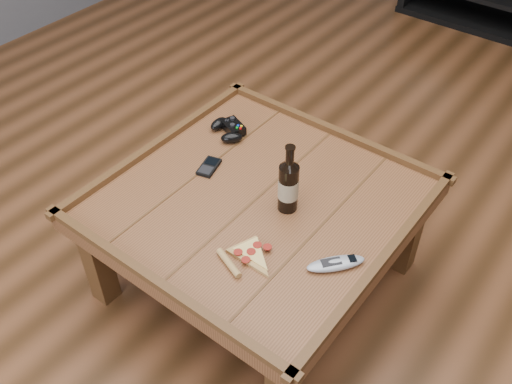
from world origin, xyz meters
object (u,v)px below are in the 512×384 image
Objects in this scene: coffee_table at (257,210)px; pizza_slice at (248,255)px; game_controller at (229,129)px; beer_bottle at (288,184)px; remote_control at (336,263)px; smartphone at (209,167)px.

coffee_table is 0.28m from pizza_slice.
beer_bottle is at bearing -3.64° from game_controller.
beer_bottle is 1.47× the size of remote_control.
coffee_table is at bearing -19.65° from smartphone.
coffee_table is at bearing -167.67° from beer_bottle.
game_controller is at bearing 144.60° from coffee_table.
beer_bottle reaches higher than coffee_table.
remote_control reaches higher than coffee_table.
game_controller is at bearing -165.08° from remote_control.
game_controller is (-0.43, 0.20, -0.08)m from beer_bottle.
beer_bottle is at bearing -164.60° from remote_control.
beer_bottle is 0.36m from smartphone.
coffee_table is 0.40m from remote_control.
beer_bottle reaches higher than smartphone.
beer_bottle is 0.48m from game_controller.
pizza_slice is at bearing -111.01° from remote_control.
smartphone is at bearing 175.81° from coffee_table.
coffee_table is at bearing 141.63° from pizza_slice.
game_controller is (-0.32, 0.23, 0.08)m from coffee_table.
remote_control is at bearing -3.34° from game_controller.
game_controller is at bearing 154.80° from beer_bottle.
smartphone is (-0.38, 0.25, -0.00)m from pizza_slice.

